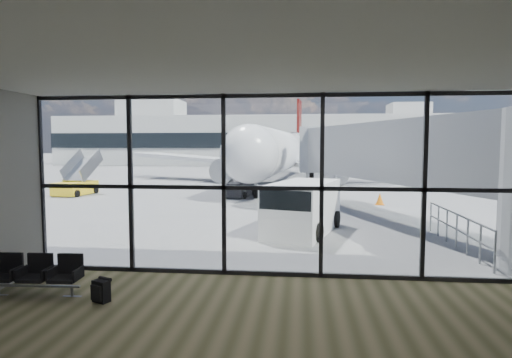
% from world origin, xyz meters
% --- Properties ---
extents(ground, '(220.00, 220.00, 0.00)m').
position_xyz_m(ground, '(0.00, 40.00, 0.00)').
color(ground, slate).
rests_on(ground, ground).
extents(lounge_shell, '(12.02, 8.01, 4.51)m').
position_xyz_m(lounge_shell, '(0.00, -4.80, 2.65)').
color(lounge_shell, brown).
rests_on(lounge_shell, ground).
extents(glass_curtain_wall, '(12.10, 0.12, 4.50)m').
position_xyz_m(glass_curtain_wall, '(0.00, 0.00, 2.25)').
color(glass_curtain_wall, white).
rests_on(glass_curtain_wall, ground).
extents(jet_bridge, '(8.00, 16.50, 4.33)m').
position_xyz_m(jet_bridge, '(4.90, 7.07, 2.76)').
color(jet_bridge, '#9B9DA0').
rests_on(jet_bridge, ground).
extents(apron_railing, '(0.06, 5.46, 1.11)m').
position_xyz_m(apron_railing, '(5.60, 3.50, 0.72)').
color(apron_railing, gray).
rests_on(apron_railing, ground).
extents(far_terminal, '(80.00, 12.20, 11.00)m').
position_xyz_m(far_terminal, '(-0.59, 61.97, 4.21)').
color(far_terminal, '#A4A39F').
rests_on(far_terminal, ground).
extents(tree_0, '(4.95, 4.95, 7.12)m').
position_xyz_m(tree_0, '(-45.00, 72.00, 4.63)').
color(tree_0, '#382619').
rests_on(tree_0, ground).
extents(tree_1, '(5.61, 5.61, 8.07)m').
position_xyz_m(tree_1, '(-39.00, 72.00, 5.25)').
color(tree_1, '#382619').
rests_on(tree_1, ground).
extents(tree_2, '(6.27, 6.27, 9.03)m').
position_xyz_m(tree_2, '(-33.00, 72.00, 5.88)').
color(tree_2, '#382619').
rests_on(tree_2, ground).
extents(tree_3, '(4.95, 4.95, 7.12)m').
position_xyz_m(tree_3, '(-27.00, 72.00, 4.63)').
color(tree_3, '#382619').
rests_on(tree_3, ground).
extents(tree_4, '(5.61, 5.61, 8.07)m').
position_xyz_m(tree_4, '(-21.00, 72.00, 5.25)').
color(tree_4, '#382619').
rests_on(tree_4, ground).
extents(tree_5, '(6.27, 6.27, 9.03)m').
position_xyz_m(tree_5, '(-15.00, 72.00, 5.88)').
color(tree_5, '#382619').
rests_on(tree_5, ground).
extents(seating_row, '(1.99, 0.65, 0.88)m').
position_xyz_m(seating_row, '(-4.99, -1.86, 0.49)').
color(seating_row, gray).
rests_on(seating_row, ground).
extents(backpack, '(0.40, 0.40, 0.51)m').
position_xyz_m(backpack, '(-3.40, -2.17, 0.24)').
color(backpack, black).
rests_on(backpack, ground).
extents(airliner, '(29.60, 34.37, 8.86)m').
position_xyz_m(airliner, '(-0.87, 28.63, 2.70)').
color(airliner, silver).
rests_on(airliner, ground).
extents(service_van, '(3.02, 4.67, 1.88)m').
position_xyz_m(service_van, '(0.75, 5.37, 0.96)').
color(service_van, white).
rests_on(service_van, ground).
extents(belt_loader, '(1.87, 3.66, 1.61)m').
position_xyz_m(belt_loader, '(-3.12, 16.24, 0.54)').
color(belt_loader, black).
rests_on(belt_loader, ground).
extents(mobile_stairs, '(2.10, 3.54, 2.38)m').
position_xyz_m(mobile_stairs, '(-13.99, 16.13, 0.57)').
color(mobile_stairs, yellow).
rests_on(mobile_stairs, ground).
extents(traffic_cone_a, '(0.42, 0.42, 0.60)m').
position_xyz_m(traffic_cone_a, '(-0.83, 15.94, 0.29)').
color(traffic_cone_a, orange).
rests_on(traffic_cone_a, ground).
extents(traffic_cone_b, '(0.44, 0.44, 0.63)m').
position_xyz_m(traffic_cone_b, '(-0.43, 9.41, 0.30)').
color(traffic_cone_b, '#EC570C').
rests_on(traffic_cone_b, ground).
extents(traffic_cone_c, '(0.45, 0.45, 0.65)m').
position_xyz_m(traffic_cone_c, '(5.00, 13.36, 0.31)').
color(traffic_cone_c, orange).
rests_on(traffic_cone_c, ground).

